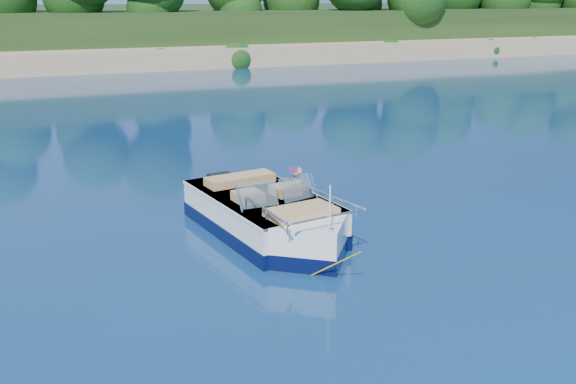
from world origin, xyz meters
The scene contains 5 objects.
ground centered at (0.00, 0.00, 0.00)m, with size 160.00×160.00×0.00m, color #0A1B4C.
shoreline centered at (0.00, 63.77, 0.98)m, with size 170.00×59.00×6.00m.
motorboat centered at (-2.40, 0.29, 0.39)m, with size 2.78×6.02×2.02m.
tow_tube centered at (-0.92, 2.21, 0.09)m, with size 1.52×1.52×0.33m.
boy centered at (-0.97, 2.14, 0.00)m, with size 0.58×0.38×1.59m, color tan.
Camera 1 is at (-7.04, -12.38, 5.18)m, focal length 40.00 mm.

